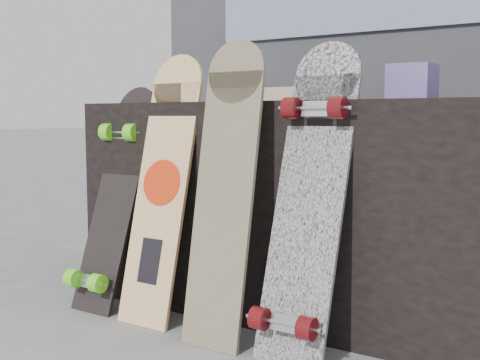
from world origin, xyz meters
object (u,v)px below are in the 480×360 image
Objects in this scene: longboard_geisha at (164,179)px; vendor_table at (290,206)px; longboard_celtic at (226,182)px; longboard_cascadia at (309,193)px; skateboard_dark at (115,193)px.

vendor_table is at bearing 46.18° from longboard_geisha.
longboard_geisha is at bearing 167.51° from longboard_celtic.
longboard_cascadia is at bearing -1.59° from longboard_geisha.
longboard_celtic reaches higher than longboard_geisha.
vendor_table is 0.44m from longboard_celtic.
vendor_table is at bearing 88.44° from longboard_celtic.
longboard_geisha is at bearing 178.41° from longboard_cascadia.
longboard_cascadia reaches higher than skateboard_dark.
longboard_cascadia reaches higher than longboard_geisha.
longboard_celtic is at bearing -168.64° from longboard_cascadia.
skateboard_dark is at bearing 171.40° from longboard_celtic.
longboard_cascadia is 0.87m from skateboard_dark.
longboard_celtic is at bearing -91.56° from vendor_table.
longboard_geisha is 1.13× the size of skateboard_dark.
vendor_table is 0.69m from skateboard_dark.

